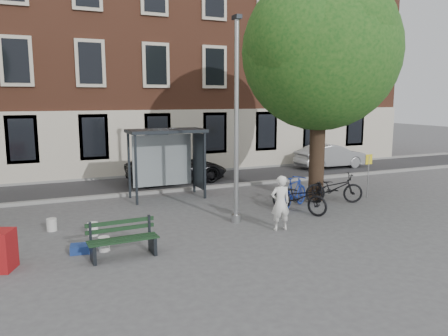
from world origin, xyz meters
name	(u,v)px	position (x,y,z in m)	size (l,w,h in m)	color
ground	(236,222)	(0.00, 0.00, 0.00)	(90.00, 90.00, 0.00)	#4C4C4F
road	(170,182)	(0.00, 7.00, 0.01)	(40.00, 4.00, 0.01)	#28282B
curb_near	(184,189)	(0.00, 5.00, 0.06)	(40.00, 0.25, 0.12)	gray
curb_far	(158,174)	(0.00, 9.00, 0.06)	(40.00, 0.25, 0.12)	gray
building_row	(136,39)	(0.00, 13.00, 7.00)	(30.00, 8.00, 14.00)	brown
lamppost	(236,132)	(0.00, 0.00, 2.78)	(0.28, 0.35, 6.11)	#9EA0A3
tree_right	(323,45)	(4.01, 1.38, 5.62)	(5.76, 5.60, 8.20)	black
bus_shelter	(176,147)	(-0.61, 4.11, 1.92)	(2.85, 1.45, 2.62)	#1E2328
painter	(280,203)	(0.82, -1.23, 0.80)	(0.58, 0.38, 1.60)	white
bench	(123,241)	(-3.74, -1.58, 0.39)	(1.68, 0.61, 0.85)	#1E2328
bike_a	(334,188)	(4.35, 0.86, 0.54)	(0.72, 2.06, 1.08)	black
bike_b	(294,192)	(2.61, 0.82, 0.55)	(0.52, 1.83, 1.10)	#1B3397
bike_c	(299,197)	(2.38, 0.15, 0.53)	(0.71, 2.03, 1.07)	black
bike_d	(316,183)	(4.10, 1.63, 0.60)	(0.56, 2.00, 1.20)	black
car_dark	(177,168)	(0.34, 7.03, 0.63)	(2.11, 4.57, 1.27)	black
car_silver	(331,156)	(9.24, 7.49, 0.65)	(1.37, 3.94, 1.30)	#93969A
blue_crate	(82,249)	(-4.62, -0.89, 0.10)	(0.55, 0.40, 0.20)	navy
bucket_a	(93,229)	(-4.19, 0.43, 0.18)	(0.28, 0.28, 0.36)	white
bucket_b	(104,244)	(-4.10, -0.98, 0.18)	(0.28, 0.28, 0.36)	white
bucket_c	(52,225)	(-5.22, 1.32, 0.18)	(0.28, 0.28, 0.36)	silver
notice_sign	(368,168)	(6.06, 1.05, 1.16)	(0.29, 0.05, 1.66)	#9EA0A3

